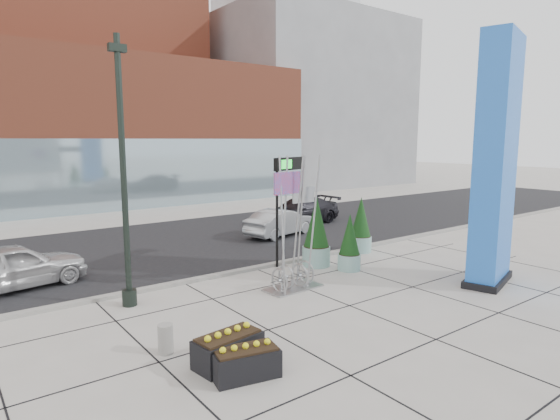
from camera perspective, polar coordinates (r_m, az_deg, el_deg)
ground at (r=14.51m, az=2.77°, el=-11.31°), size 160.00×160.00×0.00m
street_asphalt at (r=22.80m, az=-13.54°, el=-4.13°), size 80.00×12.00×0.02m
curb_edge at (r=17.60m, az=-5.65°, el=-7.54°), size 80.00×0.30×0.12m
tower_podium at (r=38.72m, az=-22.66°, el=8.76°), size 34.00×10.00×11.00m
tower_glass_front at (r=34.18m, az=-20.35°, el=3.96°), size 34.00×0.60×5.00m
building_grey_parking at (r=55.02m, az=2.38°, el=12.80°), size 20.00×18.00×18.00m
blue_pylon at (r=17.35m, az=24.77°, el=4.86°), size 2.72×1.78×8.37m
lamp_post at (r=14.31m, az=-18.41°, el=1.22°), size 0.50×0.43×7.84m
public_art_sculpture at (r=15.55m, az=1.67°, el=-5.44°), size 2.01×1.08×4.45m
concrete_bollard at (r=11.57m, az=-13.77°, el=-15.02°), size 0.36×0.36×0.70m
overhead_street_sign at (r=18.26m, az=1.46°, el=4.52°), size 1.95×0.81×4.24m
round_planter_east at (r=20.95m, az=9.82°, el=-1.92°), size 0.98×0.98×2.45m
round_planter_mid at (r=18.38m, az=4.46°, el=-2.85°), size 1.10×1.10×2.75m
round_planter_west at (r=17.98m, az=8.48°, el=-4.06°), size 0.87×0.87×2.18m
box_planter_north at (r=10.81m, az=-6.34°, el=-16.35°), size 1.60×0.95×0.83m
box_planter_south at (r=10.28m, az=-4.21°, el=-17.92°), size 1.49×0.97×0.76m
car_white_west at (r=17.86m, az=-29.79°, el=-6.03°), size 4.81×2.61×1.55m
car_silver_mid at (r=24.13m, az=0.07°, el=-1.55°), size 4.42×2.40×1.38m
car_dark_east at (r=27.48m, az=2.44°, el=-0.17°), size 5.39×2.51×1.52m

